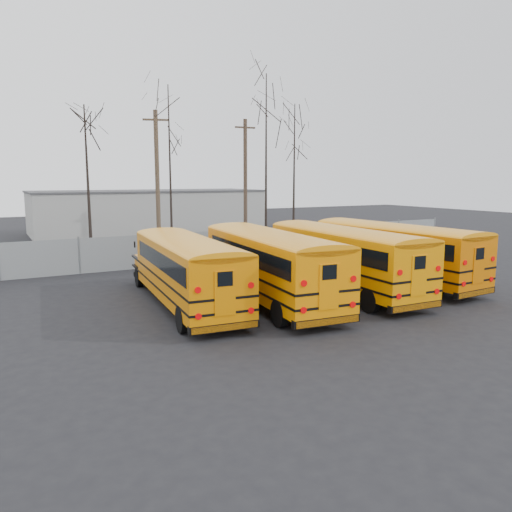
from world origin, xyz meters
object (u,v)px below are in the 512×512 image
bus_d (391,248)px  utility_pole_right (245,180)px  bus_b (268,260)px  bus_a (186,265)px  utility_pole_left (157,181)px  bus_c (341,254)px

bus_d → utility_pole_right: size_ratio=1.12×
bus_d → bus_b: bearing=-179.9°
bus_a → utility_pole_left: size_ratio=1.09×
bus_a → utility_pole_left: (3.78, 15.40, 3.37)m
bus_d → utility_pole_right: (1.17, 18.26, 3.34)m
bus_a → bus_d: 10.86m
bus_a → bus_c: size_ratio=0.96×
utility_pole_left → bus_d: bearing=-50.1°
bus_d → utility_pole_left: size_ratio=1.12×
bus_a → bus_c: 7.39m
bus_d → bus_a: bearing=174.4°
bus_b → bus_d: 7.46m
bus_b → bus_d: bearing=8.9°
utility_pole_right → bus_c: bearing=-101.6°
bus_a → utility_pole_left: 16.21m
bus_a → bus_d: bearing=2.7°
bus_b → bus_d: bus_b is taller
bus_c → bus_d: (3.52, 0.42, -0.01)m
bus_b → bus_d: size_ratio=1.02×
bus_a → utility_pole_left: utility_pole_left is taller
bus_b → utility_pole_left: 16.62m
bus_d → utility_pole_right: utility_pole_right is taller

